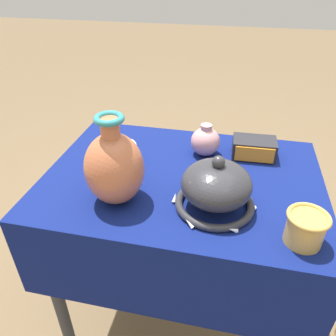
# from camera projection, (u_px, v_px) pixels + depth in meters

# --- Properties ---
(ground_plane) EXTENTS (14.00, 14.00, 0.00)m
(ground_plane) POSITION_uv_depth(u_px,v_px,m) (179.00, 306.00, 1.49)
(ground_plane) COLOR brown
(display_table) EXTENTS (0.91, 0.66, 0.72)m
(display_table) POSITION_uv_depth(u_px,v_px,m) (181.00, 201.00, 1.13)
(display_table) COLOR #38383D
(display_table) RESTS_ON ground_plane
(vase_tall_bulbous) EXTENTS (0.17, 0.17, 0.27)m
(vase_tall_bulbous) POSITION_uv_depth(u_px,v_px,m) (114.00, 167.00, 0.93)
(vase_tall_bulbous) COLOR #BC6642
(vase_tall_bulbous) RESTS_ON display_table
(vase_dome_bell) EXTENTS (0.24, 0.23, 0.17)m
(vase_dome_bell) POSITION_uv_depth(u_px,v_px,m) (216.00, 188.00, 0.92)
(vase_dome_bell) COLOR #2D2D33
(vase_dome_bell) RESTS_ON display_table
(mosaic_tile_box) EXTENTS (0.16, 0.11, 0.07)m
(mosaic_tile_box) POSITION_uv_depth(u_px,v_px,m) (254.00, 148.00, 1.18)
(mosaic_tile_box) COLOR #232328
(mosaic_tile_box) RESTS_ON display_table
(jar_round_rose) EXTENTS (0.11, 0.11, 0.12)m
(jar_round_rose) POSITION_uv_depth(u_px,v_px,m) (205.00, 141.00, 1.18)
(jar_round_rose) COLOR #D19399
(jar_round_rose) RESTS_ON display_table
(cup_wide_ochre) EXTENTS (0.11, 0.11, 0.09)m
(cup_wide_ochre) POSITION_uv_depth(u_px,v_px,m) (306.00, 228.00, 0.82)
(cup_wide_ochre) COLOR gold
(cup_wide_ochre) RESTS_ON display_table
(cup_wide_porcelain) EXTENTS (0.12, 0.12, 0.08)m
(cup_wide_porcelain) POSITION_uv_depth(u_px,v_px,m) (120.00, 154.00, 1.13)
(cup_wide_porcelain) COLOR white
(cup_wide_porcelain) RESTS_ON display_table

